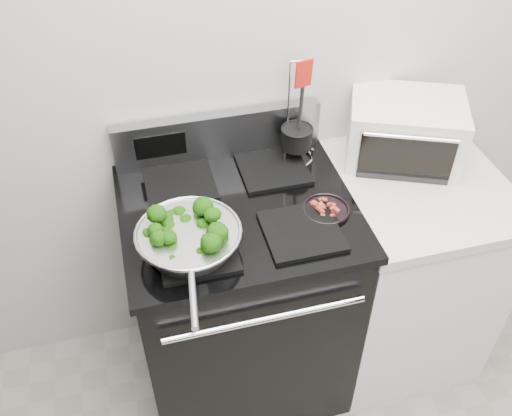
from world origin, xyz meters
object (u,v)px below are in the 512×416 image
object	(u,v)px
skillet	(189,239)
gas_range	(240,295)
utensil_holder	(296,143)
toaster_oven	(405,130)
bacon_plate	(326,207)

from	to	relation	value
skillet	gas_range	bearing A→B (deg)	47.24
gas_range	utensil_holder	bearing A→B (deg)	37.62
utensil_holder	toaster_oven	distance (m)	0.41
bacon_plate	utensil_holder	world-z (taller)	utensil_holder
gas_range	skillet	size ratio (longest dim) A/B	2.18
bacon_plate	utensil_holder	bearing A→B (deg)	91.75
utensil_holder	bacon_plate	bearing A→B (deg)	-101.11
utensil_holder	toaster_oven	bearing A→B (deg)	-19.37
toaster_oven	utensil_holder	bearing A→B (deg)	-163.31
skillet	toaster_oven	distance (m)	0.93
utensil_holder	toaster_oven	world-z (taller)	utensil_holder
skillet	bacon_plate	distance (m)	0.48
skillet	bacon_plate	world-z (taller)	skillet
gas_range	toaster_oven	size ratio (longest dim) A/B	2.27
gas_range	toaster_oven	xyz separation A→B (m)	(0.68, 0.16, 0.55)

